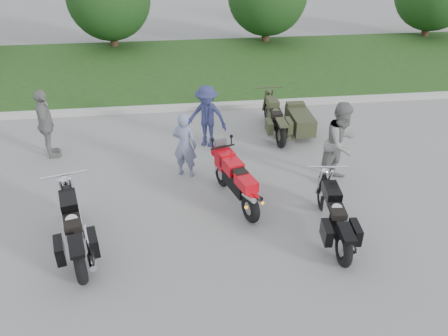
{
  "coord_description": "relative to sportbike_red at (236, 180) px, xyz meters",
  "views": [
    {
      "loc": [
        -0.5,
        -6.95,
        5.46
      ],
      "look_at": [
        0.47,
        0.88,
        0.8
      ],
      "focal_mm": 35.0,
      "sensor_mm": 36.0,
      "label": 1
    }
  ],
  "objects": [
    {
      "name": "person_back",
      "position": [
        -4.39,
        2.67,
        0.31
      ],
      "size": [
        0.68,
        1.12,
        1.78
      ],
      "primitive_type": "imported",
      "rotation": [
        0.0,
        0.0,
        1.82
      ],
      "color": "gray",
      "rests_on": "ground"
    },
    {
      "name": "ground",
      "position": [
        -0.71,
        -0.72,
        -0.58
      ],
      "size": [
        80.0,
        80.0,
        0.0
      ],
      "primitive_type": "plane",
      "color": "gray",
      "rests_on": "ground"
    },
    {
      "name": "cruiser_left",
      "position": [
        -3.12,
        -1.19,
        -0.09
      ],
      "size": [
        0.86,
        2.43,
        0.95
      ],
      "rotation": [
        0.0,
        0.0,
        0.26
      ],
      "color": "black",
      "rests_on": "ground"
    },
    {
      "name": "sportbike_red",
      "position": [
        0.0,
        0.0,
        0.0
      ],
      "size": [
        0.79,
        2.02,
        0.98
      ],
      "rotation": [
        0.0,
        0.0,
        0.29
      ],
      "color": "black",
      "rests_on": "ground"
    },
    {
      "name": "curb",
      "position": [
        -0.71,
        5.28,
        -0.5
      ],
      "size": [
        60.0,
        0.3,
        0.15
      ],
      "primitive_type": "cube",
      "color": "#BBB8B0",
      "rests_on": "ground"
    },
    {
      "name": "grass_strip",
      "position": [
        -0.71,
        9.43,
        -0.51
      ],
      "size": [
        60.0,
        8.0,
        0.14
      ],
      "primitive_type": "cube",
      "color": "#326121",
      "rests_on": "ground"
    },
    {
      "name": "person_denim",
      "position": [
        -0.37,
        2.77,
        0.26
      ],
      "size": [
        1.24,
        1.01,
        1.67
      ],
      "primitive_type": "imported",
      "rotation": [
        0.0,
        0.0,
        -0.43
      ],
      "color": "navy",
      "rests_on": "ground"
    },
    {
      "name": "person_stripe",
      "position": [
        -1.01,
        1.32,
        0.21
      ],
      "size": [
        0.68,
        0.57,
        1.58
      ],
      "primitive_type": "imported",
      "rotation": [
        0.0,
        0.0,
        2.74
      ],
      "color": "gray",
      "rests_on": "ground"
    },
    {
      "name": "cruiser_sidecar",
      "position": [
        1.98,
        3.16,
        -0.15
      ],
      "size": [
        1.19,
        2.36,
        0.91
      ],
      "rotation": [
        0.0,
        0.0,
        -0.0
      ],
      "color": "black",
      "rests_on": "ground"
    },
    {
      "name": "person_grey",
      "position": [
        2.46,
        0.65,
        0.39
      ],
      "size": [
        1.18,
        1.12,
        1.93
      ],
      "primitive_type": "imported",
      "rotation": [
        0.0,
        0.0,
        0.57
      ],
      "color": "gray",
      "rests_on": "ground"
    },
    {
      "name": "cruiser_right",
      "position": [
        1.68,
        -1.37,
        -0.12
      ],
      "size": [
        0.46,
        2.31,
        0.89
      ],
      "rotation": [
        0.0,
        0.0,
        -0.1
      ],
      "color": "black",
      "rests_on": "ground"
    }
  ]
}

